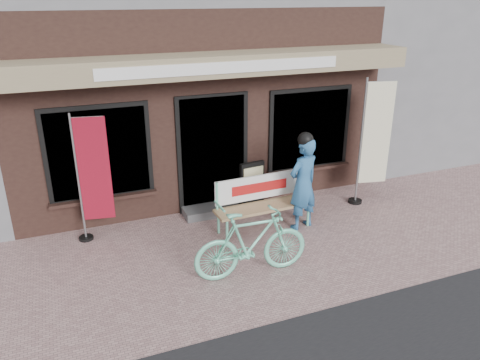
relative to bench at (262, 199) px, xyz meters
name	(u,v)px	position (x,y,z in m)	size (l,w,h in m)	color
ground	(255,258)	(-0.52, -0.92, -0.55)	(70.00, 70.00, 0.00)	#A88280
storefront	(169,34)	(-0.52, 4.04, 2.44)	(7.00, 6.77, 6.00)	black
neighbor_right_near	(446,30)	(7.98, 4.58, 2.25)	(10.00, 7.00, 5.60)	slate
bench	(262,199)	(0.00, 0.00, 0.00)	(1.75, 0.51, 0.94)	#74E2BC
person	(303,182)	(0.65, -0.24, 0.30)	(0.68, 0.55, 1.73)	#2C6397
bicycle	(252,243)	(-0.74, -1.30, -0.04)	(0.48, 1.70, 1.02)	#74E2BC
nobori_red	(92,176)	(-2.70, 0.64, 0.56)	(0.64, 0.27, 2.16)	gray
nobori_cream	(373,140)	(2.38, 0.23, 0.71)	(0.73, 0.31, 2.44)	gray
menu_stand	(252,186)	(0.11, 0.70, -0.06)	(0.49, 0.16, 0.96)	black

